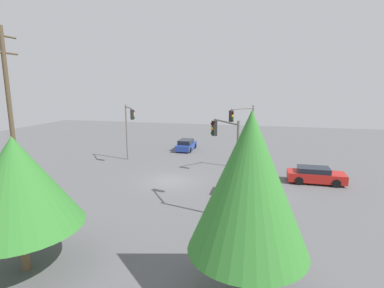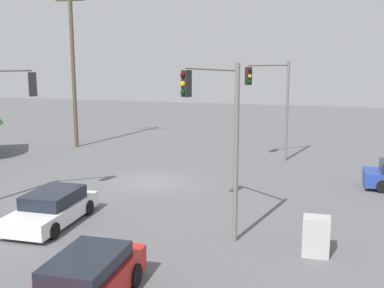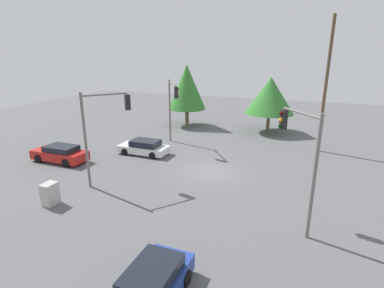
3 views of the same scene
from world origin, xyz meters
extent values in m
plane|color=#5B5B5E|center=(0.00, 0.00, 0.00)|extent=(80.00, 80.00, 0.00)
cube|color=silver|center=(1.79, 6.90, 0.48)|extent=(1.93, 4.52, 0.62)
cube|color=black|center=(1.79, 6.67, 1.05)|extent=(1.70, 2.49, 0.53)
cylinder|color=black|center=(0.87, 8.30, 0.31)|extent=(0.22, 0.62, 0.62)
cylinder|color=black|center=(2.71, 8.30, 0.31)|extent=(0.22, 0.62, 0.62)
cylinder|color=black|center=(0.87, 5.50, 0.31)|extent=(0.22, 0.62, 0.62)
cylinder|color=black|center=(2.71, 5.50, 0.31)|extent=(0.22, 0.62, 0.62)
cube|color=red|center=(-2.51, 12.47, 0.58)|extent=(1.88, 4.75, 0.76)
cube|color=black|center=(-2.51, 12.23, 1.18)|extent=(1.65, 2.62, 0.44)
cylinder|color=black|center=(-3.40, 11.00, 0.35)|extent=(0.22, 0.71, 0.71)
cylinder|color=black|center=(-1.62, 11.00, 0.35)|extent=(0.22, 0.71, 0.71)
cylinder|color=black|center=(-11.65, -2.85, 0.33)|extent=(0.65, 0.22, 0.65)
cylinder|color=black|center=(-11.65, -1.11, 0.33)|extent=(0.65, 0.22, 0.65)
cylinder|color=slate|center=(-5.65, 6.78, 3.23)|extent=(0.18, 0.18, 6.46)
cylinder|color=slate|center=(-4.48, 5.84, 6.21)|extent=(2.42, 1.97, 0.12)
cube|color=black|center=(-3.31, 4.90, 5.59)|extent=(0.44, 0.43, 1.05)
sphere|color=#360503|center=(-3.20, 5.03, 5.92)|extent=(0.22, 0.22, 0.22)
sphere|color=orange|center=(-3.20, 5.03, 5.59)|extent=(0.22, 0.22, 0.22)
sphere|color=black|center=(-3.20, 5.03, 5.25)|extent=(0.22, 0.22, 0.22)
cube|color=black|center=(3.83, 4.52, 5.42)|extent=(0.44, 0.43, 1.05)
sphere|color=#360503|center=(3.94, 4.38, 5.75)|extent=(0.22, 0.22, 0.22)
sphere|color=orange|center=(3.94, 4.38, 5.42)|extent=(0.22, 0.22, 0.22)
sphere|color=black|center=(3.94, 4.38, 5.08)|extent=(0.22, 0.22, 0.22)
cylinder|color=slate|center=(-6.49, -7.23, 3.14)|extent=(0.18, 0.18, 6.28)
cylinder|color=slate|center=(-5.38, -6.34, 6.03)|extent=(2.29, 1.87, 0.12)
cube|color=black|center=(-4.27, -5.46, 5.41)|extent=(0.44, 0.43, 1.05)
sphere|color=#360503|center=(-4.38, -5.32, 5.74)|extent=(0.22, 0.22, 0.22)
sphere|color=orange|center=(-4.38, -5.32, 5.41)|extent=(0.22, 0.22, 0.22)
sphere|color=black|center=(-4.38, -5.32, 5.07)|extent=(0.22, 0.22, 0.22)
cylinder|color=brown|center=(8.56, -7.85, 5.96)|extent=(0.28, 0.28, 11.93)
cylinder|color=brown|center=(8.56, -7.85, 10.33)|extent=(2.20, 0.12, 0.12)
cube|color=#B2B2AD|center=(-8.53, 7.32, 0.68)|extent=(0.90, 0.70, 1.36)
camera|label=1|loc=(24.32, 7.91, 8.33)|focal=28.00mm
camera|label=2|loc=(-8.41, 23.29, 6.82)|focal=45.00mm
camera|label=3|loc=(-20.62, -6.62, 8.83)|focal=28.00mm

